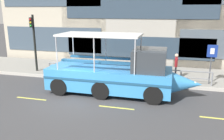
{
  "coord_description": "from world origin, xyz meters",
  "views": [
    {
      "loc": [
        4.84,
        -11.02,
        4.69
      ],
      "look_at": [
        1.57,
        1.55,
        1.3
      ],
      "focal_mm": 36.7,
      "sensor_mm": 36.0,
      "label": 1
    }
  ],
  "objects_px": {
    "parking_sign": "(212,58)",
    "duck_tour_boat": "(118,75)",
    "pedestrian_near_bow": "(176,64)",
    "traffic_light_pole": "(34,38)"
  },
  "relations": [
    {
      "from": "traffic_light_pole",
      "to": "parking_sign",
      "type": "bearing_deg",
      "value": -0.38
    },
    {
      "from": "duck_tour_boat",
      "to": "pedestrian_near_bow",
      "type": "relative_size",
      "value": 5.11
    },
    {
      "from": "parking_sign",
      "to": "duck_tour_boat",
      "type": "bearing_deg",
      "value": -153.56
    },
    {
      "from": "duck_tour_boat",
      "to": "parking_sign",
      "type": "bearing_deg",
      "value": 26.44
    },
    {
      "from": "traffic_light_pole",
      "to": "parking_sign",
      "type": "xyz_separation_m",
      "value": [
        12.38,
        -0.08,
        -0.86
      ]
    },
    {
      "from": "pedestrian_near_bow",
      "to": "parking_sign",
      "type": "bearing_deg",
      "value": -17.36
    },
    {
      "from": "parking_sign",
      "to": "duck_tour_boat",
      "type": "xyz_separation_m",
      "value": [
        -5.3,
        -2.64,
        -0.74
      ]
    },
    {
      "from": "traffic_light_pole",
      "to": "duck_tour_boat",
      "type": "height_order",
      "value": "traffic_light_pole"
    },
    {
      "from": "parking_sign",
      "to": "duck_tour_boat",
      "type": "height_order",
      "value": "duck_tour_boat"
    },
    {
      "from": "traffic_light_pole",
      "to": "duck_tour_boat",
      "type": "distance_m",
      "value": 7.75
    }
  ]
}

